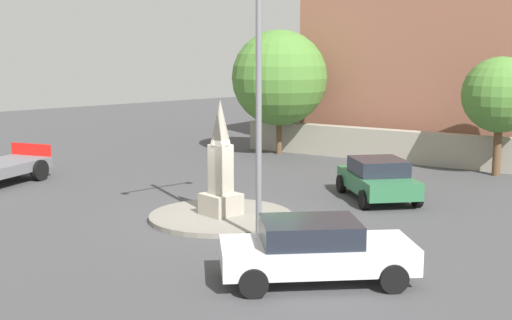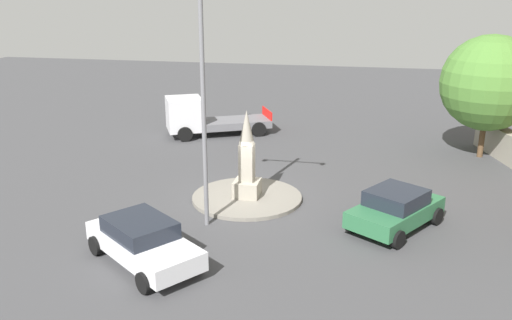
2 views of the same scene
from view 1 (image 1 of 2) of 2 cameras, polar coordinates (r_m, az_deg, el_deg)
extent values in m
plane|color=#424244|center=(21.02, -2.98, -5.01)|extent=(80.00, 80.00, 0.00)
cylinder|color=gray|center=(21.00, -2.98, -4.81)|extent=(4.48, 4.48, 0.15)
cube|color=#9E9687|center=(20.91, -2.99, -3.74)|extent=(1.03, 1.03, 0.66)
cube|color=#9E9687|center=(20.68, -3.01, -0.78)|extent=(0.57, 0.57, 1.53)
cone|color=#9E9687|center=(20.47, -3.05, 3.24)|extent=(0.63, 0.63, 1.38)
cylinder|color=slate|center=(17.75, 0.23, 6.60)|extent=(0.16, 0.16, 8.73)
cube|color=silver|center=(15.45, 5.19, -8.03)|extent=(4.56, 4.04, 0.60)
cube|color=#1E232D|center=(15.26, 4.61, -6.06)|extent=(2.72, 2.61, 0.51)
cylinder|color=black|center=(16.70, 9.81, -7.86)|extent=(0.64, 0.56, 0.64)
cylinder|color=black|center=(15.08, 11.61, -9.84)|extent=(0.64, 0.56, 0.64)
cylinder|color=black|center=(16.18, -0.79, -8.28)|extent=(0.64, 0.56, 0.64)
cylinder|color=black|center=(14.50, -0.20, -10.43)|extent=(0.64, 0.56, 0.64)
cube|color=#2D6B42|center=(23.91, 10.28, -1.86)|extent=(3.64, 4.21, 0.59)
cube|color=#1E232D|center=(23.78, 10.34, -0.54)|extent=(2.45, 2.50, 0.54)
cylinder|color=black|center=(24.94, 7.24, -2.01)|extent=(0.53, 0.66, 0.64)
cylinder|color=black|center=(25.51, 11.24, -1.86)|extent=(0.53, 0.66, 0.64)
cylinder|color=black|center=(22.44, 9.14, -3.34)|extent=(0.53, 0.66, 0.64)
cylinder|color=black|center=(23.08, 13.52, -3.13)|extent=(0.53, 0.66, 0.64)
cube|color=red|center=(29.42, -18.55, 0.85)|extent=(0.94, 1.79, 0.50)
cylinder|color=black|center=(28.27, -17.90, -0.83)|extent=(0.88, 0.63, 0.84)
cube|color=#9E9687|center=(32.20, 10.85, 1.26)|extent=(4.42, 14.46, 1.49)
cube|color=#935B47|center=(37.22, 14.46, 9.29)|extent=(10.89, 12.73, 10.64)
cylinder|color=brown|center=(29.59, 19.79, 0.92)|extent=(0.33, 0.33, 2.28)
sphere|color=#4C7F33|center=(29.36, 20.03, 5.23)|extent=(3.12, 3.12, 3.12)
cylinder|color=brown|center=(33.59, 1.97, 2.33)|extent=(0.28, 0.28, 2.15)
sphere|color=#4C7F33|center=(33.36, 2.00, 6.98)|extent=(4.72, 4.72, 4.72)
camera|label=2|loc=(18.12, 62.59, 14.00)|focal=37.53mm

